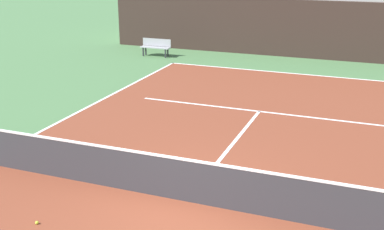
{
  "coord_description": "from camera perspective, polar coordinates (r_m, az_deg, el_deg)",
  "views": [
    {
      "loc": [
        3.38,
        -8.39,
        4.98
      ],
      "look_at": [
        -0.64,
        2.0,
        1.2
      ],
      "focal_mm": 45.61,
      "sensor_mm": 36.0,
      "label": 1
    }
  ],
  "objects": [
    {
      "name": "tennis_net",
      "position": [
        10.09,
        -0.71,
        -7.56
      ],
      "size": [
        11.08,
        0.08,
        1.07
      ],
      "color": "black",
      "rests_on": "court_surface"
    },
    {
      "name": "baseline_far",
      "position": [
        21.21,
        11.42,
        4.81
      ],
      "size": [
        11.0,
        0.1,
        0.0
      ],
      "primitive_type": "cube",
      "color": "white",
      "rests_on": "court_surface"
    },
    {
      "name": "ground_plane",
      "position": [
        10.33,
        -0.7,
        -10.09
      ],
      "size": [
        80.0,
        80.0,
        0.0
      ],
      "primitive_type": "plane",
      "color": "#477042"
    },
    {
      "name": "stands_tier_upper",
      "position": [
        27.93,
        14.41,
        12.22
      ],
      "size": [
        20.17,
        2.4,
        4.18
      ],
      "primitive_type": "cube",
      "color": "#9E9E99",
      "rests_on": "ground_plane"
    },
    {
      "name": "back_wall",
      "position": [
        24.33,
        13.11,
        9.73
      ],
      "size": [
        20.17,
        0.3,
        2.75
      ],
      "primitive_type": "cube",
      "color": "#33231E",
      "rests_on": "ground_plane"
    },
    {
      "name": "centre_service_line",
      "position": [
        13.06,
        4.53,
        -3.69
      ],
      "size": [
        0.1,
        6.4,
        0.0
      ],
      "primitive_type": "cube",
      "color": "white",
      "rests_on": "court_surface"
    },
    {
      "name": "court_surface",
      "position": [
        10.32,
        -0.7,
        -10.07
      ],
      "size": [
        11.0,
        24.0,
        0.01
      ],
      "primitive_type": "cube",
      "color": "brown",
      "rests_on": "ground_plane"
    },
    {
      "name": "stands_tier_lower",
      "position": [
        25.62,
        13.62,
        10.75
      ],
      "size": [
        20.17,
        2.4,
        3.3
      ],
      "primitive_type": "cube",
      "color": "#9E9E99",
      "rests_on": "ground_plane"
    },
    {
      "name": "tennis_ball_0",
      "position": [
        9.97,
        -17.68,
        -11.91
      ],
      "size": [
        0.07,
        0.07,
        0.07
      ],
      "primitive_type": "sphere",
      "color": "#CCE033",
      "rests_on": "court_surface"
    },
    {
      "name": "player_bench",
      "position": [
        24.25,
        -4.24,
        8.05
      ],
      "size": [
        1.5,
        0.4,
        0.85
      ],
      "color": "#99999E",
      "rests_on": "ground_plane"
    },
    {
      "name": "service_line_far",
      "position": [
        15.97,
        7.86,
        0.42
      ],
      "size": [
        8.26,
        0.1,
        0.0
      ],
      "primitive_type": "cube",
      "color": "white",
      "rests_on": "court_surface"
    }
  ]
}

